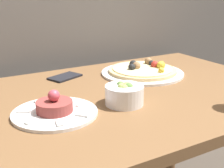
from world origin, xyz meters
The scene contains 5 objects.
dining_table centered at (0.00, 0.41, 0.67)m, with size 1.30×0.82×0.77m.
pizza_plate centered at (0.22, 0.57, 0.79)m, with size 0.35×0.35×0.06m.
tartare_plate centered at (-0.26, 0.35, 0.79)m, with size 0.26×0.26×0.08m.
small_bowl centered at (-0.04, 0.32, 0.81)m, with size 0.13×0.13×0.07m.
napkin centered at (-0.09, 0.69, 0.78)m, with size 0.15×0.12×0.01m.
Camera 1 is at (-0.55, -0.48, 1.15)m, focal length 50.00 mm.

